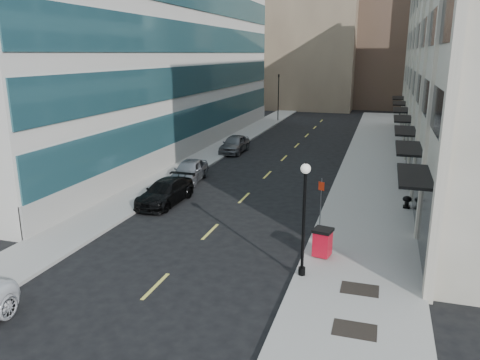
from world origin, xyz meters
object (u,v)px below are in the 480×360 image
Objects in this scene: car_silver_sedan at (189,171)px; trash_bin at (323,242)px; traffic_signal at (279,77)px; sign_post at (321,197)px; car_black_pickup at (165,192)px; lamppost at (304,210)px; car_grey_sedan at (235,144)px; urn_planter at (407,201)px.

trash_bin is at bearing -48.87° from car_silver_sedan.
traffic_signal is 5.48× the size of trash_bin.
car_silver_sedan is 12.38m from sign_post.
sign_post reaches higher than car_silver_sedan.
car_silver_sedan reaches higher than trash_bin.
car_black_pickup is 12.10m from lamppost.
sign_post reaches higher than trash_bin.
sign_post is at bearing 90.00° from lamppost.
trash_bin is at bearing -62.58° from car_grey_sedan.
sign_post reaches higher than urn_planter.
lamppost is (-0.54, -2.02, 2.06)m from trash_bin.
sign_post is at bearing 111.35° from trash_bin.
trash_bin reaches higher than urn_planter.
urn_planter is (15.10, -33.52, -5.14)m from traffic_signal.
car_black_pickup is 1.05× the size of lamppost.
traffic_signal is 43.42m from trash_bin.
urn_planter is (14.40, -2.12, -0.20)m from car_silver_sedan.
sign_post is at bearing -74.32° from traffic_signal.
car_grey_sedan is at bearing 85.00° from car_silver_sedan.
urn_planter is (4.30, 4.95, -1.27)m from sign_post.
lamppost reaches higher than sign_post.
trash_bin is (10.03, -5.16, 0.13)m from car_black_pickup.
car_black_pickup is 7.01× the size of urn_planter.
traffic_signal reaches higher than car_grey_sedan.
traffic_signal reaches higher than trash_bin.
car_silver_sedan is 14.76m from trash_bin.
car_black_pickup is 1.08× the size of car_silver_sedan.
urn_planter is at bearing 70.27° from sign_post.
traffic_signal is 2.61× the size of sign_post.
car_silver_sedan is (-0.61, 5.07, 0.06)m from car_black_pickup.
car_black_pickup is (1.31, -36.46, -5.01)m from traffic_signal.
traffic_signal is 9.98× the size of urn_planter.
lamppost is at bearing -34.20° from car_black_pickup.
traffic_signal is at bearing 92.04° from car_grey_sedan.
sign_post is at bearing -131.00° from urn_planter.
lamppost is (10.80, -43.65, -2.82)m from traffic_signal.
traffic_signal is at bearing 126.95° from sign_post.
trash_bin is 0.48× the size of sign_post.
traffic_signal is 36.83m from car_black_pickup.
car_black_pickup is 1.83× the size of sign_post.
car_silver_sedan is at bearing 166.27° from sign_post.
traffic_signal reaches higher than car_black_pickup.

